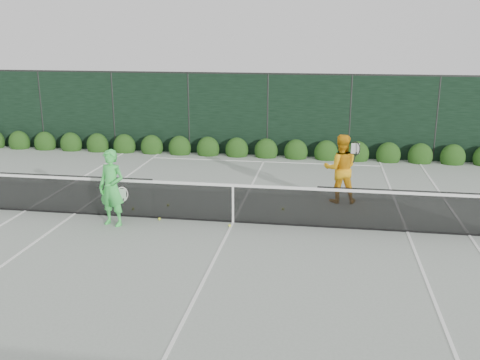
# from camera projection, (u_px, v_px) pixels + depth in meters

# --- Properties ---
(ground) EXTENTS (80.00, 80.00, 0.00)m
(ground) POSITION_uv_depth(u_px,v_px,m) (233.00, 222.00, 13.04)
(ground) COLOR gray
(ground) RESTS_ON ground
(tennis_net) EXTENTS (12.90, 0.10, 1.07)m
(tennis_net) POSITION_uv_depth(u_px,v_px,m) (232.00, 202.00, 12.90)
(tennis_net) COLOR black
(tennis_net) RESTS_ON ground
(player_woman) EXTENTS (0.76, 0.59, 1.84)m
(player_woman) POSITION_uv_depth(u_px,v_px,m) (112.00, 188.00, 12.65)
(player_woman) COLOR #3ED551
(player_woman) RESTS_ON ground
(player_man) EXTENTS (0.97, 0.79, 1.87)m
(player_man) POSITION_uv_depth(u_px,v_px,m) (341.00, 169.00, 14.39)
(player_man) COLOR #F0A514
(player_man) RESTS_ON ground
(court_lines) EXTENTS (11.03, 23.83, 0.01)m
(court_lines) POSITION_uv_depth(u_px,v_px,m) (233.00, 222.00, 13.04)
(court_lines) COLOR white
(court_lines) RESTS_ON ground
(windscreen_fence) EXTENTS (32.00, 21.07, 3.06)m
(windscreen_fence) POSITION_uv_depth(u_px,v_px,m) (208.00, 196.00, 10.05)
(windscreen_fence) COLOR black
(windscreen_fence) RESTS_ON ground
(hedge_row) EXTENTS (31.66, 0.65, 0.94)m
(hedge_row) POSITION_uv_depth(u_px,v_px,m) (266.00, 151.00, 19.78)
(hedge_row) COLOR #10330E
(hedge_row) RESTS_ON ground
(tennis_balls) EXTENTS (3.94, 1.50, 0.07)m
(tennis_balls) POSITION_uv_depth(u_px,v_px,m) (194.00, 213.00, 13.60)
(tennis_balls) COLOR #D5E633
(tennis_balls) RESTS_ON ground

